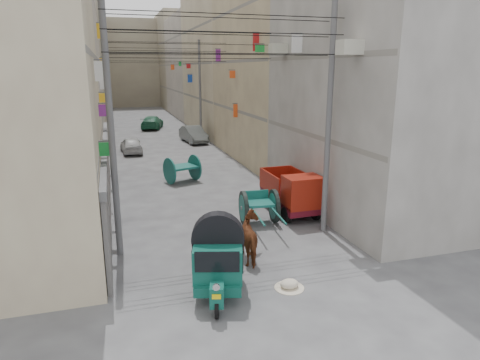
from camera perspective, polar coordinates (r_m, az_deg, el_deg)
name	(u,v)px	position (r m, az deg, el deg)	size (l,w,h in m)	color
ground	(302,346)	(9.91, 8.31, -21.10)	(140.00, 140.00, 0.00)	#434346
building_row_left	(53,60)	(41.60, -23.63, 14.42)	(8.00, 62.00, 14.00)	beige
building_row_right	(231,61)	(42.95, -1.15, 15.57)	(8.00, 62.00, 14.00)	#ABA6A0
end_cap_building	(130,64)	(73.32, -14.43, 14.78)	(22.00, 10.00, 13.00)	gray
shutters_left	(107,177)	(18.12, -17.35, 0.33)	(0.18, 14.40, 2.88)	#525358
signboards	(166,105)	(29.20, -9.83, 9.85)	(8.22, 40.52, 5.67)	red
ac_units	(313,21)	(16.64, 9.68, 20.21)	(0.70, 6.55, 3.35)	#BBB9A8
utility_poles	(176,101)	(24.55, -8.47, 10.37)	(7.40, 22.20, 8.00)	#57575A
overhead_cables	(182,47)	(21.94, -7.70, 17.14)	(7.40, 22.52, 1.12)	black
auto_rickshaw	(218,257)	(11.33, -2.92, -10.28)	(1.79, 2.48, 1.69)	black
tonga_cart	(259,206)	(16.34, 2.56, -3.52)	(1.45, 2.95, 1.29)	black
mini_truck	(294,195)	(17.21, 7.21, -2.01)	(1.51, 3.25, 1.81)	black
second_cart	(182,168)	(22.45, -7.71, 1.55)	(1.91, 1.80, 1.37)	#14574F
feed_sack	(289,284)	(11.96, 6.60, -13.59)	(0.50, 0.40, 0.25)	beige
horse	(253,238)	(13.27, 1.73, -7.74)	(0.77, 1.69, 1.42)	#5C2016
distant_car_white	(131,145)	(31.02, -14.31, 4.54)	(1.34, 3.32, 1.13)	#B5B5B5
distant_car_grey	(193,134)	(34.70, -6.22, 6.07)	(1.36, 3.90, 1.29)	#525755
distant_car_green	(152,122)	(43.39, -11.64, 7.54)	(1.75, 4.31, 1.25)	#226545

